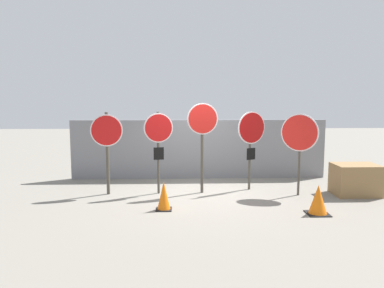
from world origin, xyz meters
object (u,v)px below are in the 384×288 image
stop_sign_1 (158,135)px  stop_sign_2 (203,129)px  traffic_cone_1 (164,196)px  storage_crate (355,180)px  stop_sign_3 (251,134)px  traffic_cone_0 (318,200)px  stop_sign_4 (300,136)px  stop_sign_0 (107,138)px

stop_sign_1 → stop_sign_2: size_ratio=0.91×
stop_sign_2 → traffic_cone_1: size_ratio=3.64×
traffic_cone_1 → storage_crate: 4.84m
stop_sign_2 → stop_sign_3: stop_sign_2 is taller
stop_sign_2 → storage_crate: 4.01m
stop_sign_2 → traffic_cone_0: (2.29, -1.82, -1.33)m
stop_sign_2 → stop_sign_4: 2.37m
stop_sign_1 → stop_sign_4: (3.44, -0.29, -0.00)m
stop_sign_1 → storage_crate: (4.89, -0.27, -1.10)m
stop_sign_0 → stop_sign_3: stop_sign_3 is taller
stop_sign_4 → stop_sign_2: bearing=-154.8°
stop_sign_3 → stop_sign_4: size_ratio=1.02×
traffic_cone_0 → stop_sign_4: bearing=88.1°
stop_sign_2 → stop_sign_1: bearing=171.6°
traffic_cone_1 → stop_sign_3: bearing=37.8°
stop_sign_3 → stop_sign_2: bearing=166.8°
stop_sign_3 → traffic_cone_0: 2.63m
stop_sign_4 → traffic_cone_0: size_ratio=3.27×
stop_sign_1 → storage_crate: stop_sign_1 is taller
stop_sign_1 → stop_sign_3: 2.41m
stop_sign_3 → storage_crate: 2.81m
traffic_cone_1 → storage_crate: (4.72, 1.10, 0.08)m
stop_sign_3 → stop_sign_0: bearing=159.3°
stop_sign_3 → traffic_cone_1: 3.03m
stop_sign_0 → stop_sign_1: bearing=-4.6°
stop_sign_1 → stop_sign_2: stop_sign_2 is taller
stop_sign_1 → traffic_cone_1: 1.82m
storage_crate → stop_sign_2: bearing=175.5°
stop_sign_3 → traffic_cone_1: stop_sign_3 is taller
stop_sign_1 → stop_sign_3: size_ratio=1.00×
traffic_cone_1 → stop_sign_4: bearing=18.3°
stop_sign_2 → traffic_cone_0: size_ratio=3.68×
stop_sign_3 → traffic_cone_0: stop_sign_3 is taller
stop_sign_0 → traffic_cone_1: stop_sign_0 is taller
stop_sign_1 → traffic_cone_1: (0.18, -1.38, -1.18)m
stop_sign_4 → stop_sign_0: bearing=-150.0°
stop_sign_4 → storage_crate: 1.82m
stop_sign_4 → stop_sign_1: bearing=-151.8°
stop_sign_1 → traffic_cone_0: size_ratio=3.34×
stop_sign_3 → traffic_cone_0: size_ratio=3.32×
stop_sign_0 → stop_sign_1: 1.27m
traffic_cone_0 → storage_crate: (1.50, 1.52, 0.08)m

